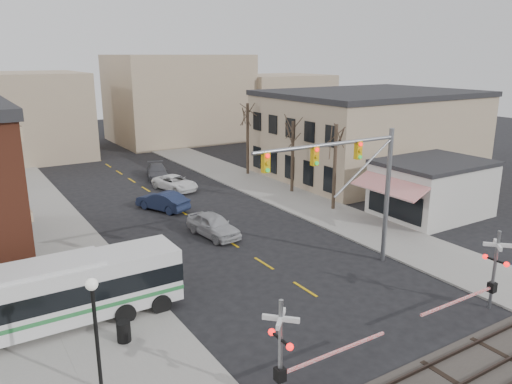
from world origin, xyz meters
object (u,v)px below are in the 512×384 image
(car_d, at_px, (157,171))
(car_c, at_px, (175,183))
(transit_bus, at_px, (50,295))
(traffic_signal_mast, at_px, (355,174))
(street_lamp, at_px, (94,312))
(rr_crossing_east, at_px, (489,273))
(car_a, at_px, (213,225))
(trash_bin, at_px, (124,331))
(pedestrian_far, at_px, (63,277))
(pedestrian_near, at_px, (118,293))
(rr_crossing_west, at_px, (290,349))
(car_b, at_px, (163,201))

(car_d, bearing_deg, car_c, -76.38)
(transit_bus, relative_size, traffic_signal_mast, 1.25)
(street_lamp, height_order, car_c, street_lamp)
(rr_crossing_east, relative_size, car_a, 1.21)
(trash_bin, bearing_deg, pedestrian_far, 100.22)
(trash_bin, relative_size, pedestrian_near, 0.50)
(car_c, distance_m, pedestrian_far, 20.69)
(transit_bus, height_order, pedestrian_near, transit_bus)
(street_lamp, xyz_separation_m, car_a, (11.08, 12.44, -2.50))
(pedestrian_near, xyz_separation_m, pedestrian_far, (-1.77, 3.55, -0.15))
(traffic_signal_mast, height_order, pedestrian_near, traffic_signal_mast)
(trash_bin, distance_m, pedestrian_near, 2.86)
(car_d, bearing_deg, pedestrian_far, -105.50)
(rr_crossing_east, bearing_deg, transit_bus, 152.79)
(pedestrian_near, bearing_deg, car_c, -10.40)
(transit_bus, height_order, rr_crossing_west, rr_crossing_west)
(transit_bus, distance_m, rr_crossing_east, 20.35)
(car_b, xyz_separation_m, pedestrian_near, (-8.02, -14.37, 0.27))
(transit_bus, bearing_deg, rr_crossing_west, -56.20)
(car_a, bearing_deg, traffic_signal_mast, -72.41)
(car_c, bearing_deg, car_a, -116.75)
(transit_bus, relative_size, car_a, 2.54)
(rr_crossing_east, distance_m, trash_bin, 17.08)
(street_lamp, height_order, car_d, street_lamp)
(street_lamp, bearing_deg, traffic_signal_mast, 12.21)
(transit_bus, distance_m, street_lamp, 5.82)
(rr_crossing_east, distance_m, car_d, 34.19)
(pedestrian_near, distance_m, pedestrian_far, 3.97)
(car_c, bearing_deg, traffic_signal_mast, -101.10)
(transit_bus, relative_size, car_b, 2.55)
(car_a, bearing_deg, pedestrian_far, -168.60)
(street_lamp, bearing_deg, rr_crossing_west, -34.20)
(car_c, relative_size, car_d, 1.01)
(traffic_signal_mast, distance_m, street_lamp, 15.73)
(rr_crossing_west, xyz_separation_m, car_a, (5.38, 16.32, -1.18))
(rr_crossing_east, distance_m, car_b, 24.66)
(trash_bin, bearing_deg, car_d, 66.02)
(rr_crossing_west, height_order, car_a, rr_crossing_west)
(rr_crossing_west, bearing_deg, transit_bus, 123.80)
(transit_bus, bearing_deg, pedestrian_near, -1.77)
(traffic_signal_mast, relative_size, car_a, 2.04)
(rr_crossing_west, xyz_separation_m, pedestrian_near, (-3.34, 9.35, -0.94))
(rr_crossing_east, height_order, trash_bin, rr_crossing_east)
(rr_crossing_east, height_order, car_a, rr_crossing_east)
(car_a, distance_m, pedestrian_far, 11.03)
(rr_crossing_east, bearing_deg, car_c, 97.49)
(rr_crossing_east, bearing_deg, street_lamp, 167.93)
(rr_crossing_east, xyz_separation_m, trash_bin, (-15.75, 6.46, -1.40))
(rr_crossing_west, xyz_separation_m, rr_crossing_east, (11.78, 0.14, 0.00))
(rr_crossing_west, distance_m, car_d, 35.13)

